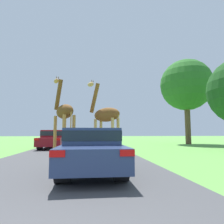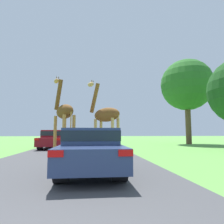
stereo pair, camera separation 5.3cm
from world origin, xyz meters
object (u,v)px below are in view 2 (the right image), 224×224
at_px(giraffe_near_road, 105,117).
at_px(car_lead_maroon, 91,148).
at_px(tree_centre_back, 187,85).
at_px(giraffe_companion, 64,114).
at_px(car_queue_left, 101,136).
at_px(car_far_ahead, 54,139).
at_px(car_queue_right, 68,137).

relative_size(giraffe_near_road, car_lead_maroon, 1.12).
xyz_separation_m(giraffe_near_road, tree_centre_back, (10.09, 9.23, 4.48)).
distance_m(giraffe_companion, tree_centre_back, 16.16).
bearing_deg(car_queue_left, giraffe_companion, -100.54).
height_order(giraffe_companion, tree_centre_back, tree_centre_back).
bearing_deg(giraffe_companion, car_far_ahead, 74.40).
distance_m(car_queue_left, tree_centre_back, 13.55).
relative_size(car_queue_right, car_far_ahead, 1.00).
height_order(car_queue_left, tree_centre_back, tree_centre_back).
height_order(car_lead_maroon, car_far_ahead, car_far_ahead).
distance_m(car_lead_maroon, tree_centre_back, 19.50).
xyz_separation_m(car_lead_maroon, car_queue_right, (-2.93, 20.05, -0.06)).
height_order(car_queue_right, tree_centre_back, tree_centre_back).
relative_size(giraffe_companion, car_far_ahead, 1.05).
distance_m(giraffe_near_road, car_queue_left, 17.00).
height_order(car_lead_maroon, tree_centre_back, tree_centre_back).
xyz_separation_m(car_queue_right, car_far_ahead, (-0.05, -9.71, 0.09)).
xyz_separation_m(car_far_ahead, tree_centre_back, (13.93, 4.65, 5.94)).
bearing_deg(car_far_ahead, car_lead_maroon, -73.91).
bearing_deg(giraffe_near_road, car_queue_right, 63.92).
bearing_deg(giraffe_near_road, car_lead_maroon, -139.41).
bearing_deg(car_queue_left, car_lead_maroon, -93.79).
distance_m(car_lead_maroon, car_queue_left, 22.72).
distance_m(giraffe_companion, car_queue_right, 14.38).
relative_size(giraffe_companion, tree_centre_back, 0.52).
bearing_deg(car_far_ahead, giraffe_near_road, -50.06).
distance_m(giraffe_near_road, tree_centre_back, 14.39).
bearing_deg(giraffe_near_road, car_far_ahead, 89.01).
relative_size(giraffe_companion, car_lead_maroon, 1.16).
relative_size(car_far_ahead, tree_centre_back, 0.49).
distance_m(car_queue_right, car_far_ahead, 9.71).
bearing_deg(car_far_ahead, giraffe_companion, -73.36).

